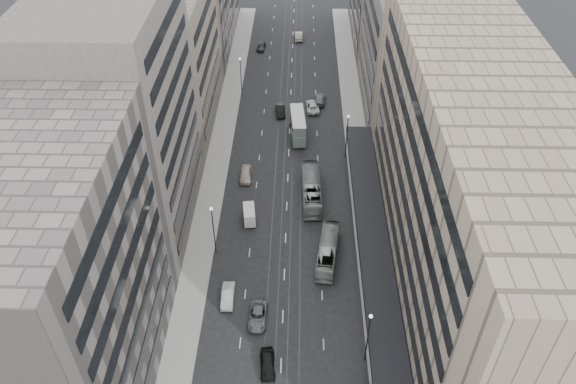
# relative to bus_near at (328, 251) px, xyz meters

# --- Properties ---
(ground) EXTENTS (220.00, 220.00, 0.00)m
(ground) POSITION_rel_bus_near_xyz_m (-5.89, -11.20, -1.43)
(ground) COLOR black
(ground) RESTS_ON ground
(sidewalk_right) EXTENTS (4.00, 125.00, 0.15)m
(sidewalk_right) POSITION_rel_bus_near_xyz_m (6.11, 26.30, -1.35)
(sidewalk_right) COLOR gray
(sidewalk_right) RESTS_ON ground
(sidewalk_left) EXTENTS (4.00, 125.00, 0.15)m
(sidewalk_left) POSITION_rel_bus_near_xyz_m (-17.89, 26.30, -1.35)
(sidewalk_left) COLOR gray
(sidewalk_left) RESTS_ON ground
(department_store) EXTENTS (19.20, 60.00, 30.00)m
(department_store) POSITION_rel_bus_near_xyz_m (15.56, -3.20, 13.52)
(department_store) COLOR gray
(department_store) RESTS_ON ground
(building_right_mid) EXTENTS (15.00, 28.00, 24.00)m
(building_right_mid) POSITION_rel_bus_near_xyz_m (15.61, 40.80, 10.57)
(building_right_mid) COLOR #48433E
(building_right_mid) RESTS_ON ground
(building_left_a) EXTENTS (15.00, 28.00, 30.00)m
(building_left_a) POSITION_rel_bus_near_xyz_m (-27.39, -19.20, 13.57)
(building_left_a) COLOR slate
(building_left_a) RESTS_ON ground
(building_left_b) EXTENTS (15.00, 26.00, 34.00)m
(building_left_b) POSITION_rel_bus_near_xyz_m (-27.39, 7.80, 15.57)
(building_left_b) COLOR #48433E
(building_left_b) RESTS_ON ground
(building_left_c) EXTENTS (15.00, 28.00, 25.00)m
(building_left_c) POSITION_rel_bus_near_xyz_m (-27.39, 34.80, 11.07)
(building_left_c) COLOR #6C6254
(building_left_c) RESTS_ON ground
(lamp_right_near) EXTENTS (0.44, 0.44, 8.32)m
(lamp_right_near) POSITION_rel_bus_near_xyz_m (3.81, -16.20, 3.78)
(lamp_right_near) COLOR #262628
(lamp_right_near) RESTS_ON ground
(lamp_right_far) EXTENTS (0.44, 0.44, 8.32)m
(lamp_right_far) POSITION_rel_bus_near_xyz_m (3.81, 23.80, 3.78)
(lamp_right_far) COLOR #262628
(lamp_right_far) RESTS_ON ground
(lamp_left_near) EXTENTS (0.44, 0.44, 8.32)m
(lamp_left_near) POSITION_rel_bus_near_xyz_m (-15.59, 0.80, 3.78)
(lamp_left_near) COLOR #262628
(lamp_left_near) RESTS_ON ground
(lamp_left_far) EXTENTS (0.44, 0.44, 8.32)m
(lamp_left_far) POSITION_rel_bus_near_xyz_m (-15.59, 43.80, 3.78)
(lamp_left_far) COLOR #262628
(lamp_left_far) RESTS_ON ground
(bus_near) EXTENTS (3.77, 10.47, 2.85)m
(bus_near) POSITION_rel_bus_near_xyz_m (0.00, 0.00, 0.00)
(bus_near) COLOR gray
(bus_near) RESTS_ON ground
(bus_far) EXTENTS (3.20, 11.95, 3.30)m
(bus_far) POSITION_rel_bus_near_xyz_m (-2.17, 13.01, 0.23)
(bus_far) COLOR gray
(bus_far) RESTS_ON ground
(double_decker) EXTENTS (3.08, 8.40, 4.51)m
(double_decker) POSITION_rel_bus_near_xyz_m (-4.39, 29.72, 1.01)
(double_decker) COLOR slate
(double_decker) RESTS_ON ground
(panel_van) EXTENTS (2.21, 3.89, 2.33)m
(panel_van) POSITION_rel_bus_near_xyz_m (-11.36, 7.33, -0.14)
(panel_van) COLOR beige
(panel_van) RESTS_ON ground
(sedan_0) EXTENTS (2.07, 4.38, 1.45)m
(sedan_0) POSITION_rel_bus_near_xyz_m (-7.43, -17.44, -0.70)
(sedan_0) COLOR black
(sedan_0) RESTS_ON ground
(sedan_1) EXTENTS (1.60, 4.41, 1.44)m
(sedan_1) POSITION_rel_bus_near_xyz_m (-13.01, -7.61, -0.70)
(sedan_1) COLOR silver
(sedan_1) RESTS_ON ground
(sedan_2) EXTENTS (2.34, 4.85, 1.33)m
(sedan_2) POSITION_rel_bus_near_xyz_m (-8.99, -10.73, -0.76)
(sedan_2) COLOR slate
(sedan_2) RESTS_ON ground
(sedan_4) EXTENTS (1.97, 4.69, 1.58)m
(sedan_4) POSITION_rel_bus_near_xyz_m (-12.73, 17.60, -0.63)
(sedan_4) COLOR #B1A393
(sedan_4) RESTS_ON ground
(sedan_5) EXTENTS (2.13, 4.93, 1.58)m
(sedan_5) POSITION_rel_bus_near_xyz_m (-7.75, 37.50, -0.64)
(sedan_5) COLOR black
(sedan_5) RESTS_ON ground
(sedan_6) EXTENTS (2.61, 5.42, 1.49)m
(sedan_6) POSITION_rel_bus_near_xyz_m (-1.58, 39.09, -0.68)
(sedan_6) COLOR silver
(sedan_6) RESTS_ON ground
(sedan_7) EXTENTS (2.56, 5.22, 1.46)m
(sedan_7) POSITION_rel_bus_near_xyz_m (-0.21, 41.73, -0.70)
(sedan_7) COLOR #5A5A5C
(sedan_7) RESTS_ON ground
(sedan_8) EXTENTS (2.14, 4.36, 1.43)m
(sedan_8) POSITION_rel_bus_near_xyz_m (-12.99, 64.97, -0.71)
(sedan_8) COLOR #2B2B2E
(sedan_8) RESTS_ON ground
(sedan_9) EXTENTS (1.80, 4.77, 1.56)m
(sedan_9) POSITION_rel_bus_near_xyz_m (-4.53, 70.68, -0.65)
(sedan_9) COLOR #B2A793
(sedan_9) RESTS_ON ground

